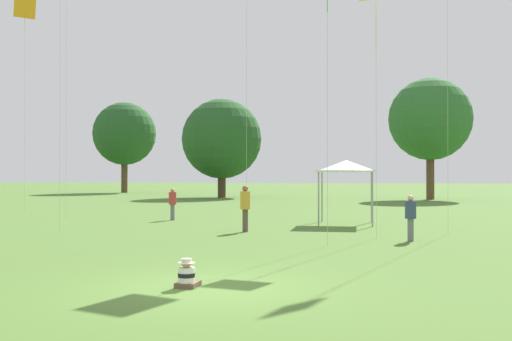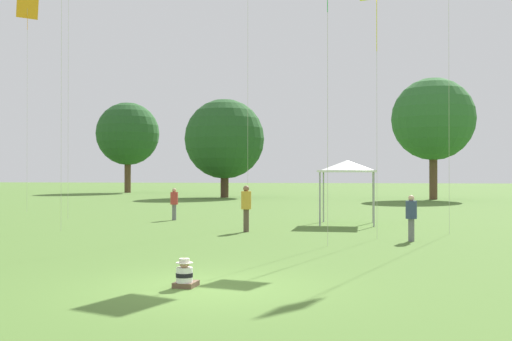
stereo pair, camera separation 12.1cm
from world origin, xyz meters
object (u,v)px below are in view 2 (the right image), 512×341
(kite_6, at_px, (27,13))
(distant_tree_1, at_px, (128,134))
(person_standing_4, at_px, (411,214))
(person_standing_3, at_px, (246,204))
(distant_tree_0, at_px, (433,119))
(person_standing_2, at_px, (174,201))
(seated_toddler, at_px, (185,275))
(distant_tree_2, at_px, (225,139))
(canopy_tent, at_px, (347,167))

(kite_6, distance_m, distant_tree_1, 39.00)
(person_standing_4, relative_size, distant_tree_1, 0.14)
(person_standing_3, relative_size, distant_tree_0, 0.16)
(person_standing_2, distance_m, kite_6, 15.87)
(seated_toddler, height_order, distant_tree_2, distant_tree_2)
(person_standing_2, relative_size, canopy_tent, 0.54)
(seated_toddler, bearing_deg, distant_tree_0, 81.36)
(person_standing_2, xyz_separation_m, person_standing_3, (4.57, -5.27, 0.14))
(person_standing_2, distance_m, distant_tree_0, 32.05)
(seated_toddler, xyz_separation_m, distant_tree_0, (9.81, 44.07, 6.94))
(canopy_tent, bearing_deg, person_standing_2, 173.25)
(distant_tree_1, bearing_deg, kite_6, -76.63)
(seated_toddler, xyz_separation_m, canopy_tent, (2.82, 15.65, 2.33))
(person_standing_3, xyz_separation_m, distant_tree_0, (10.77, 32.70, 6.11))
(distant_tree_0, bearing_deg, kite_6, -138.61)
(person_standing_4, height_order, distant_tree_0, distant_tree_0)
(kite_6, bearing_deg, seated_toddler, 128.62)
(canopy_tent, distance_m, distant_tree_0, 29.63)
(seated_toddler, height_order, kite_6, kite_6)
(seated_toddler, xyz_separation_m, person_standing_2, (-5.53, 16.63, 0.68))
(seated_toddler, relative_size, distant_tree_0, 0.05)
(person_standing_2, distance_m, distant_tree_2, 29.54)
(person_standing_3, xyz_separation_m, distant_tree_1, (-24.08, 47.57, 6.21))
(distant_tree_2, bearing_deg, distant_tree_0, -4.20)
(distant_tree_2, bearing_deg, kite_6, -104.85)
(person_standing_3, xyz_separation_m, person_standing_4, (6.00, -2.27, -0.16))
(person_standing_4, bearing_deg, distant_tree_0, 165.99)
(canopy_tent, bearing_deg, kite_6, 163.49)
(person_standing_4, distance_m, canopy_tent, 7.12)
(canopy_tent, relative_size, distant_tree_0, 0.26)
(kite_6, xyz_separation_m, distant_tree_1, (-8.96, 37.68, -4.57))
(distant_tree_1, distance_m, distant_tree_2, 20.49)
(seated_toddler, height_order, person_standing_3, person_standing_3)
(person_standing_2, bearing_deg, distant_tree_1, -130.77)
(distant_tree_1, bearing_deg, person_standing_3, -63.15)
(person_standing_2, relative_size, kite_6, 0.12)
(person_standing_3, relative_size, kite_6, 0.14)
(person_standing_4, bearing_deg, person_standing_2, -131.75)
(person_standing_2, xyz_separation_m, distant_tree_0, (15.34, 27.43, 6.26))
(person_standing_4, distance_m, distant_tree_2, 39.55)
(distant_tree_0, bearing_deg, person_standing_4, -97.76)
(seated_toddler, distance_m, person_standing_2, 17.54)
(person_standing_2, height_order, distant_tree_1, distant_tree_1)
(canopy_tent, bearing_deg, person_standing_4, -71.22)
(person_standing_4, distance_m, distant_tree_0, 35.85)
(person_standing_3, bearing_deg, distant_tree_1, -59.20)
(distant_tree_2, bearing_deg, person_standing_3, -75.71)
(person_standing_3, distance_m, kite_6, 21.04)
(seated_toddler, xyz_separation_m, person_standing_3, (-0.96, 11.36, 0.82))
(seated_toddler, relative_size, distant_tree_2, 0.06)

